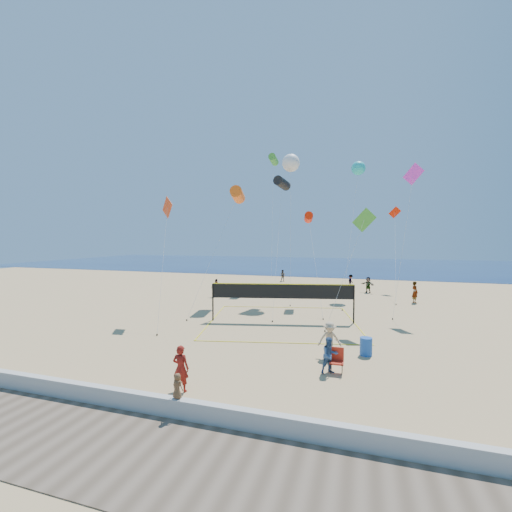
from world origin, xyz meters
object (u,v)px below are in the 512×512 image
(camp_chair, at_px, (337,359))
(woman, at_px, (181,368))
(volleyball_net, at_px, (282,295))
(trash_barrel, at_px, (366,346))

(camp_chair, bearing_deg, woman, -147.98)
(volleyball_net, bearing_deg, woman, -108.82)
(volleyball_net, bearing_deg, trash_barrel, -57.44)
(camp_chair, height_order, volleyball_net, volleyball_net)
(trash_barrel, bearing_deg, camp_chair, -114.64)
(trash_barrel, bearing_deg, volleyball_net, 135.52)
(volleyball_net, bearing_deg, camp_chair, -74.91)
(camp_chair, bearing_deg, trash_barrel, 63.86)
(woman, bearing_deg, trash_barrel, -139.75)
(woman, distance_m, camp_chair, 6.47)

